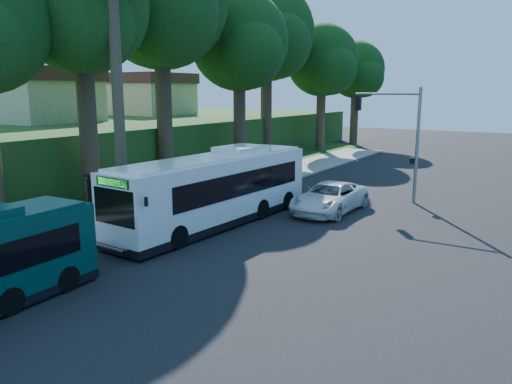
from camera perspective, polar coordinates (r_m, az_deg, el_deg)
The scene contains 16 objects.
ground at distance 24.94m, azimuth 0.93°, elevation -4.28°, with size 140.00×140.00×0.00m, color black.
sidewalk at distance 29.21m, azimuth -11.49°, elevation -2.04°, with size 4.50×70.00×0.12m, color gray.
red_curb at distance 24.88m, azimuth -13.88°, elevation -4.51°, with size 0.25×30.00×0.13m, color maroon.
grass_verge at distance 36.61m, azimuth -12.71°, elevation 0.59°, with size 8.00×70.00×0.06m, color #234719.
bus_shelter at distance 26.85m, azimuth -15.72°, elevation 0.39°, with size 3.20×1.51×2.55m.
stop_sign_pole at distance 24.04m, azimuth -16.47°, elevation -0.25°, with size 0.35×0.06×3.17m.
traffic_signal_pole at distance 31.88m, azimuth 16.26°, elevation 6.80°, with size 4.10×0.30×7.00m.
hillside_backdrop at distance 52.74m, azimuth -15.59°, elevation 6.36°, with size 24.00×60.00×8.80m.
tree_0 at distance 32.43m, azimuth -19.33°, elevation 18.72°, with size 8.40×8.00×15.70m.
tree_1 at distance 38.87m, azimuth -10.76°, elevation 20.11°, with size 10.50×10.00×18.26m.
tree_2 at distance 44.02m, azimuth -1.84°, elevation 16.31°, with size 8.82×8.40×15.12m.
tree_3 at distance 51.97m, azimuth 1.32°, elevation 17.24°, with size 10.08×9.60×17.28m.
tree_4 at distance 57.77m, azimuth 7.64°, elevation 14.33°, with size 8.40×8.00×14.14m.
tree_5 at distance 64.76m, azimuth 11.41°, elevation 13.21°, with size 7.35×7.00×12.86m.
white_bus at distance 25.60m, azimuth -4.46°, elevation 0.44°, with size 3.55×13.10×3.86m.
pickup at distance 28.61m, azimuth 8.39°, elevation -0.63°, with size 2.76×5.98×1.66m, color white.
Camera 1 is at (12.22, -20.65, 6.78)m, focal length 35.00 mm.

